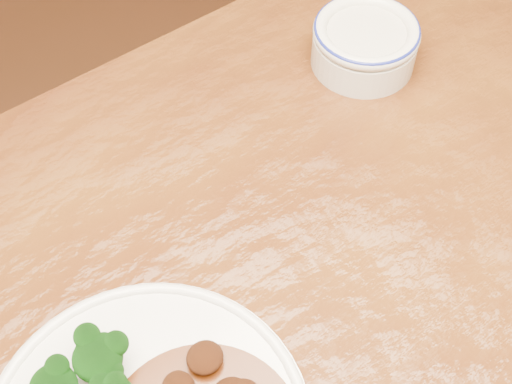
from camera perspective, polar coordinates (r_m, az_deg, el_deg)
dining_table at (r=0.81m, az=1.93°, el=-13.68°), size 1.51×0.91×0.75m
dip_bowl at (r=0.96m, az=8.71°, el=11.74°), size 0.14×0.14×0.06m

